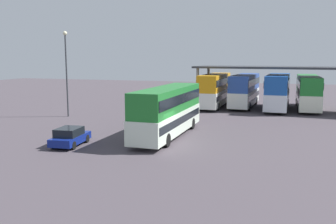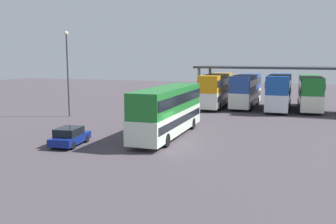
% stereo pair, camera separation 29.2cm
% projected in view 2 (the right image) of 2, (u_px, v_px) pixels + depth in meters
% --- Properties ---
extents(ground_plane, '(140.00, 140.00, 0.00)m').
position_uv_depth(ground_plane, '(167.00, 146.00, 26.83)').
color(ground_plane, '#453E44').
extents(double_decker_main, '(2.57, 11.55, 4.01)m').
position_uv_depth(double_decker_main, '(168.00, 109.00, 29.95)').
color(double_decker_main, silver).
rests_on(double_decker_main, ground_plane).
extents(parked_hatchback, '(2.07, 3.80, 1.35)m').
position_uv_depth(parked_hatchback, '(70.00, 136.00, 26.96)').
color(parked_hatchback, navy).
rests_on(parked_hatchback, ground_plane).
extents(double_decker_near_canopy, '(2.52, 10.66, 4.26)m').
position_uv_depth(double_decker_near_canopy, '(216.00, 89.00, 47.58)').
color(double_decker_near_canopy, white).
rests_on(double_decker_near_canopy, ground_plane).
extents(double_decker_mid_row, '(2.96, 10.53, 4.19)m').
position_uv_depth(double_decker_mid_row, '(246.00, 89.00, 47.63)').
color(double_decker_mid_row, silver).
rests_on(double_decker_mid_row, ground_plane).
extents(double_decker_far_right, '(2.82, 10.29, 4.31)m').
position_uv_depth(double_decker_far_right, '(279.00, 91.00, 44.99)').
color(double_decker_far_right, silver).
rests_on(double_decker_far_right, ground_plane).
extents(double_decker_end_of_row, '(2.66, 11.27, 4.15)m').
position_uv_depth(double_decker_end_of_row, '(310.00, 91.00, 45.32)').
color(double_decker_end_of_row, silver).
rests_on(double_decker_end_of_row, ground_plane).
extents(depot_canopy, '(22.89, 7.65, 5.31)m').
position_uv_depth(depot_canopy, '(290.00, 69.00, 44.03)').
color(depot_canopy, '#33353A').
rests_on(depot_canopy, ground_plane).
extents(lamppost_tall, '(0.44, 0.44, 9.15)m').
position_uv_depth(lamppost_tall, '(67.00, 65.00, 39.53)').
color(lamppost_tall, '#33353A').
rests_on(lamppost_tall, ground_plane).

